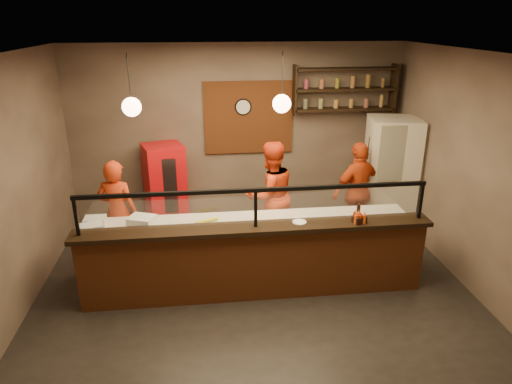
{
  "coord_description": "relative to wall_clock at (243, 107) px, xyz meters",
  "views": [
    {
      "loc": [
        -0.63,
        -5.63,
        3.61
      ],
      "look_at": [
        0.08,
        0.3,
        1.3
      ],
      "focal_mm": 32.0,
      "sensor_mm": 36.0,
      "label": 1
    }
  ],
  "objects": [
    {
      "name": "floor",
      "position": [
        -0.1,
        -2.46,
        -2.1
      ],
      "size": [
        6.0,
        6.0,
        0.0
      ],
      "primitive_type": "plane",
      "color": "black",
      "rests_on": "ground"
    },
    {
      "name": "ceiling",
      "position": [
        -0.1,
        -2.46,
        1.1
      ],
      "size": [
        6.0,
        6.0,
        0.0
      ],
      "primitive_type": "plane",
      "rotation": [
        3.14,
        0.0,
        0.0
      ],
      "color": "#37302A",
      "rests_on": "wall_back"
    },
    {
      "name": "wall_back",
      "position": [
        -0.1,
        0.04,
        -0.5
      ],
      "size": [
        6.0,
        0.0,
        6.0
      ],
      "primitive_type": "plane",
      "rotation": [
        1.57,
        0.0,
        0.0
      ],
      "color": "#786658",
      "rests_on": "floor"
    },
    {
      "name": "wall_left",
      "position": [
        -3.1,
        -2.46,
        -0.5
      ],
      "size": [
        0.0,
        5.0,
        5.0
      ],
      "primitive_type": "plane",
      "rotation": [
        1.57,
        0.0,
        1.57
      ],
      "color": "#786658",
      "rests_on": "floor"
    },
    {
      "name": "wall_right",
      "position": [
        2.9,
        -2.46,
        -0.5
      ],
      "size": [
        0.0,
        5.0,
        5.0
      ],
      "primitive_type": "plane",
      "rotation": [
        1.57,
        0.0,
        -1.57
      ],
      "color": "#786658",
      "rests_on": "floor"
    },
    {
      "name": "wall_front",
      "position": [
        -0.1,
        -4.96,
        -0.5
      ],
      "size": [
        6.0,
        0.0,
        6.0
      ],
      "primitive_type": "plane",
      "rotation": [
        -1.57,
        0.0,
        0.0
      ],
      "color": "#786658",
      "rests_on": "floor"
    },
    {
      "name": "brick_patch",
      "position": [
        0.1,
        0.01,
        -0.2
      ],
      "size": [
        1.6,
        0.04,
        1.3
      ],
      "primitive_type": "cube",
      "color": "brown",
      "rests_on": "wall_back"
    },
    {
      "name": "service_counter",
      "position": [
        -0.1,
        -2.76,
        -1.6
      ],
      "size": [
        4.6,
        0.25,
        1.0
      ],
      "primitive_type": "cube",
      "color": "brown",
      "rests_on": "floor"
    },
    {
      "name": "counter_ledge",
      "position": [
        -0.1,
        -2.76,
        -1.07
      ],
      "size": [
        4.7,
        0.37,
        0.06
      ],
      "primitive_type": "cube",
      "color": "black",
      "rests_on": "service_counter"
    },
    {
      "name": "worktop_cabinet",
      "position": [
        -0.1,
        -2.26,
        -1.68
      ],
      "size": [
        4.6,
        0.75,
        0.85
      ],
      "primitive_type": "cube",
      "color": "gray",
      "rests_on": "floor"
    },
    {
      "name": "worktop",
      "position": [
        -0.1,
        -2.26,
        -1.23
      ],
      "size": [
        4.6,
        0.75,
        0.05
      ],
      "primitive_type": "cube",
      "color": "silver",
      "rests_on": "worktop_cabinet"
    },
    {
      "name": "sneeze_guard",
      "position": [
        -0.1,
        -2.76,
        -0.73
      ],
      "size": [
        4.5,
        0.05,
        0.52
      ],
      "color": "white",
      "rests_on": "counter_ledge"
    },
    {
      "name": "wall_shelving",
      "position": [
        1.8,
        -0.14,
        0.3
      ],
      "size": [
        1.84,
        0.28,
        0.85
      ],
      "color": "black",
      "rests_on": "wall_back"
    },
    {
      "name": "wall_clock",
      "position": [
        0.0,
        0.0,
        0.0
      ],
      "size": [
        0.3,
        0.04,
        0.3
      ],
      "primitive_type": "cylinder",
      "rotation": [
        1.57,
        0.0,
        0.0
      ],
      "color": "black",
      "rests_on": "wall_back"
    },
    {
      "name": "pendant_left",
      "position": [
        -1.6,
        -2.26,
        0.45
      ],
      "size": [
        0.24,
        0.24,
        0.77
      ],
      "color": "black",
      "rests_on": "ceiling"
    },
    {
      "name": "pendant_right",
      "position": [
        0.3,
        -2.26,
        0.45
      ],
      "size": [
        0.24,
        0.24,
        0.77
      ],
      "color": "black",
      "rests_on": "ceiling"
    },
    {
      "name": "cook_left",
      "position": [
        -2.07,
        -1.54,
        -1.27
      ],
      "size": [
        0.68,
        0.52,
        1.65
      ],
      "primitive_type": "imported",
      "rotation": [
        0.0,
        0.0,
        2.91
      ],
      "color": "red",
      "rests_on": "floor"
    },
    {
      "name": "cook_mid",
      "position": [
        0.31,
        -1.29,
        -1.2
      ],
      "size": [
        1.06,
        0.95,
        1.79
      ],
      "primitive_type": "imported",
      "rotation": [
        0.0,
        0.0,
        3.52
      ],
      "color": "red",
      "rests_on": "floor"
    },
    {
      "name": "cook_right",
      "position": [
        1.83,
        -1.16,
        -1.25
      ],
      "size": [
        1.07,
        0.71,
        1.7
      ],
      "primitive_type": "imported",
      "rotation": [
        0.0,
        0.0,
        3.47
      ],
      "color": "#D14213",
      "rests_on": "floor"
    },
    {
      "name": "fridge",
      "position": [
        2.5,
        -0.85,
        -1.09
      ],
      "size": [
        0.97,
        0.93,
        2.01
      ],
      "primitive_type": "cube",
      "rotation": [
        0.0,
        0.0,
        -0.2
      ],
      "color": "beige",
      "rests_on": "floor"
    },
    {
      "name": "red_cooler",
      "position": [
        -1.44,
        -0.31,
        -1.33
      ],
      "size": [
        0.81,
        0.78,
        1.53
      ],
      "primitive_type": "cube",
      "rotation": [
        0.0,
        0.0,
        0.32
      ],
      "color": "red",
      "rests_on": "floor"
    },
    {
      "name": "pizza_dough",
      "position": [
        0.15,
        -2.15,
        -1.19
      ],
      "size": [
        0.5,
        0.5,
        0.01
      ],
      "primitive_type": "cylinder",
      "rotation": [
        0.0,
        0.0,
        -0.03
      ],
      "color": "beige",
      "rests_on": "worktop"
    },
    {
      "name": "prep_tub_a",
      "position": [
        -1.61,
        -2.3,
        -1.12
      ],
      "size": [
        0.41,
        0.37,
        0.17
      ],
      "primitive_type": "cube",
      "rotation": [
        0.0,
        0.0,
        -0.37
      ],
      "color": "white",
      "rests_on": "worktop"
    },
    {
      "name": "prep_tub_b",
      "position": [
        -2.25,
        -2.19,
        -1.13
      ],
      "size": [
        0.29,
        0.23,
        0.14
      ],
      "primitive_type": "cube",
      "rotation": [
        0.0,
        0.0,
        0.02
      ],
      "color": "silver",
      "rests_on": "worktop"
    },
    {
      "name": "prep_tub_c",
      "position": [
        -2.25,
        -2.42,
        -1.13
      ],
      "size": [
        0.34,
        0.3,
        0.14
      ],
      "primitive_type": "cube",
      "rotation": [
        0.0,
        0.0,
        0.33
      ],
      "color": "white",
      "rests_on": "worktop"
    },
    {
      "name": "rolling_pin",
      "position": [
        -0.72,
        -2.22,
        -1.17
      ],
      "size": [
        0.31,
        0.17,
        0.05
      ],
      "primitive_type": "cylinder",
      "rotation": [
        0.0,
        1.57,
        0.4
      ],
      "color": "yellow",
      "rests_on": "worktop"
    },
    {
      "name": "condiment_caddy",
      "position": [
        1.27,
        -2.82,
        -0.99
      ],
      "size": [
        0.19,
        0.17,
        0.09
      ],
      "primitive_type": "cube",
      "rotation": [
        0.0,
        0.0,
        0.3
      ],
      "color": "black",
      "rests_on": "counter_ledge"
    },
    {
      "name": "pepper_mill",
      "position": [
        1.29,
        -2.71,
        -0.93
      ],
      "size": [
        0.06,
        0.06,
        0.22
      ],
      "primitive_type": "cylinder",
      "rotation": [
        0.0,
        0.0,
        0.17
      ],
      "color": "black",
      "rests_on": "counter_ledge"
    },
    {
      "name": "small_plate",
      "position": [
        0.49,
        -2.72,
        -1.03
      ],
      "size": [
        0.2,
        0.2,
        0.01
      ],
      "primitive_type": "cylinder",
      "rotation": [
        0.0,
        0.0,
        -0.07
      ],
      "color": "white",
      "rests_on": "counter_ledge"
    }
  ]
}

